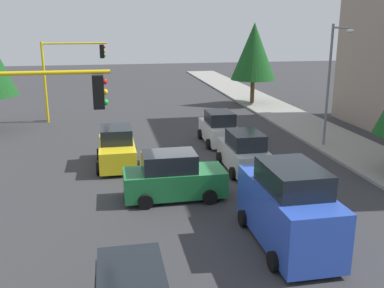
{
  "coord_description": "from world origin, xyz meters",
  "views": [
    {
      "loc": [
        18.78,
        -3.1,
        7.05
      ],
      "look_at": [
        -1.85,
        0.91,
        1.2
      ],
      "focal_mm": 40.86,
      "sensor_mm": 36.0,
      "label": 1
    }
  ],
  "objects_px": {
    "street_lamp_curbside": "(333,73)",
    "car_white": "(219,129)",
    "tree_roadside_far": "(254,51)",
    "car_silver": "(244,153)",
    "delivery_van_blue": "(288,208)",
    "car_green": "(173,178)",
    "traffic_signal_far_right": "(69,66)",
    "traffic_signal_near_right": "(16,129)",
    "car_yellow": "(117,148)"
  },
  "relations": [
    {
      "from": "street_lamp_curbside",
      "to": "car_white",
      "type": "relative_size",
      "value": 1.83
    },
    {
      "from": "tree_roadside_far",
      "to": "car_silver",
      "type": "height_order",
      "value": "tree_roadside_far"
    },
    {
      "from": "delivery_van_blue",
      "to": "street_lamp_curbside",
      "type": "bearing_deg",
      "value": 146.42
    },
    {
      "from": "car_white",
      "to": "car_green",
      "type": "relative_size",
      "value": 0.92
    },
    {
      "from": "car_white",
      "to": "traffic_signal_far_right",
      "type": "bearing_deg",
      "value": -131.4
    },
    {
      "from": "traffic_signal_far_right",
      "to": "car_green",
      "type": "xyz_separation_m",
      "value": [
        16.0,
        5.09,
        -3.19
      ]
    },
    {
      "from": "street_lamp_curbside",
      "to": "tree_roadside_far",
      "type": "distance_m",
      "value": 14.4
    },
    {
      "from": "tree_roadside_far",
      "to": "delivery_van_blue",
      "type": "bearing_deg",
      "value": -16.05
    },
    {
      "from": "delivery_van_blue",
      "to": "car_silver",
      "type": "bearing_deg",
      "value": 173.14
    },
    {
      "from": "traffic_signal_far_right",
      "to": "car_green",
      "type": "relative_size",
      "value": 1.39
    },
    {
      "from": "traffic_signal_near_right",
      "to": "car_silver",
      "type": "bearing_deg",
      "value": 127.13
    },
    {
      "from": "car_white",
      "to": "car_green",
      "type": "bearing_deg",
      "value": -26.58
    },
    {
      "from": "delivery_van_blue",
      "to": "car_yellow",
      "type": "xyz_separation_m",
      "value": [
        -9.43,
        -5.21,
        -0.38
      ]
    },
    {
      "from": "tree_roadside_far",
      "to": "car_white",
      "type": "xyz_separation_m",
      "value": [
        12.01,
        -6.13,
        -3.76
      ]
    },
    {
      "from": "street_lamp_curbside",
      "to": "car_yellow",
      "type": "height_order",
      "value": "street_lamp_curbside"
    },
    {
      "from": "car_green",
      "to": "car_silver",
      "type": "relative_size",
      "value": 1.05
    },
    {
      "from": "car_yellow",
      "to": "car_green",
      "type": "xyz_separation_m",
      "value": [
        4.84,
        2.16,
        0.0
      ]
    },
    {
      "from": "street_lamp_curbside",
      "to": "car_silver",
      "type": "relative_size",
      "value": 1.76
    },
    {
      "from": "traffic_signal_near_right",
      "to": "delivery_van_blue",
      "type": "height_order",
      "value": "traffic_signal_near_right"
    },
    {
      "from": "car_silver",
      "to": "car_white",
      "type": "bearing_deg",
      "value": 179.45
    },
    {
      "from": "traffic_signal_near_right",
      "to": "traffic_signal_far_right",
      "type": "xyz_separation_m",
      "value": [
        -20.0,
        0.01,
        -0.04
      ]
    },
    {
      "from": "tree_roadside_far",
      "to": "car_silver",
      "type": "xyz_separation_m",
      "value": [
        17.15,
        -6.18,
        -3.76
      ]
    },
    {
      "from": "car_white",
      "to": "tree_roadside_far",
      "type": "bearing_deg",
      "value": 152.96
    },
    {
      "from": "traffic_signal_near_right",
      "to": "delivery_van_blue",
      "type": "xyz_separation_m",
      "value": [
        0.59,
        8.15,
        -2.85
      ]
    },
    {
      "from": "tree_roadside_far",
      "to": "car_white",
      "type": "relative_size",
      "value": 1.85
    },
    {
      "from": "car_yellow",
      "to": "car_silver",
      "type": "distance_m",
      "value": 6.43
    },
    {
      "from": "car_yellow",
      "to": "traffic_signal_far_right",
      "type": "bearing_deg",
      "value": -165.32
    },
    {
      "from": "traffic_signal_far_right",
      "to": "street_lamp_curbside",
      "type": "xyz_separation_m",
      "value": [
        10.39,
        14.91,
        0.26
      ]
    },
    {
      "from": "tree_roadside_far",
      "to": "street_lamp_curbside",
      "type": "bearing_deg",
      "value": -1.19
    },
    {
      "from": "traffic_signal_far_right",
      "to": "car_white",
      "type": "xyz_separation_m",
      "value": [
        8.01,
        9.08,
        -3.19
      ]
    },
    {
      "from": "traffic_signal_far_right",
      "to": "delivery_van_blue",
      "type": "distance_m",
      "value": 22.32
    },
    {
      "from": "traffic_signal_far_right",
      "to": "car_silver",
      "type": "xyz_separation_m",
      "value": [
        13.15,
        9.03,
        -3.19
      ]
    },
    {
      "from": "tree_roadside_far",
      "to": "car_yellow",
      "type": "relative_size",
      "value": 1.77
    },
    {
      "from": "traffic_signal_far_right",
      "to": "car_green",
      "type": "bearing_deg",
      "value": 17.63
    },
    {
      "from": "traffic_signal_near_right",
      "to": "car_white",
      "type": "bearing_deg",
      "value": 142.82
    },
    {
      "from": "traffic_signal_near_right",
      "to": "tree_roadside_far",
      "type": "relative_size",
      "value": 0.82
    },
    {
      "from": "tree_roadside_far",
      "to": "traffic_signal_near_right",
      "type": "bearing_deg",
      "value": -32.39
    },
    {
      "from": "delivery_van_blue",
      "to": "car_green",
      "type": "relative_size",
      "value": 1.15
    },
    {
      "from": "car_green",
      "to": "car_silver",
      "type": "distance_m",
      "value": 4.87
    },
    {
      "from": "traffic_signal_far_right",
      "to": "street_lamp_curbside",
      "type": "relative_size",
      "value": 0.83
    },
    {
      "from": "traffic_signal_far_right",
      "to": "street_lamp_curbside",
      "type": "height_order",
      "value": "street_lamp_curbside"
    },
    {
      "from": "delivery_van_blue",
      "to": "car_white",
      "type": "bearing_deg",
      "value": 175.71
    },
    {
      "from": "car_white",
      "to": "car_silver",
      "type": "relative_size",
      "value": 0.96
    },
    {
      "from": "street_lamp_curbside",
      "to": "tree_roadside_far",
      "type": "height_order",
      "value": "tree_roadside_far"
    },
    {
      "from": "traffic_signal_near_right",
      "to": "car_white",
      "type": "height_order",
      "value": "traffic_signal_near_right"
    },
    {
      "from": "traffic_signal_near_right",
      "to": "car_green",
      "type": "xyz_separation_m",
      "value": [
        -4.0,
        5.1,
        -3.23
      ]
    },
    {
      "from": "street_lamp_curbside",
      "to": "car_white",
      "type": "bearing_deg",
      "value": -112.22
    },
    {
      "from": "street_lamp_curbside",
      "to": "delivery_van_blue",
      "type": "relative_size",
      "value": 1.46
    },
    {
      "from": "traffic_signal_near_right",
      "to": "tree_roadside_far",
      "type": "height_order",
      "value": "tree_roadside_far"
    },
    {
      "from": "tree_roadside_far",
      "to": "car_silver",
      "type": "relative_size",
      "value": 1.79
    }
  ]
}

